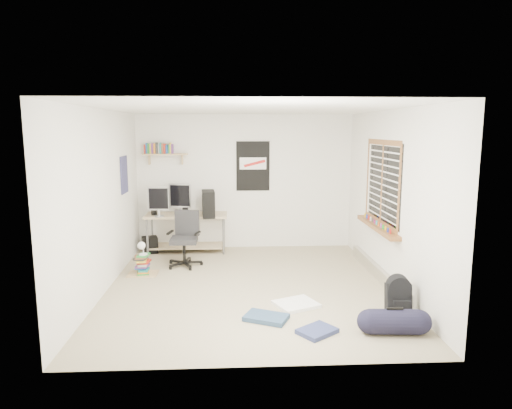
{
  "coord_description": "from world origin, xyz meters",
  "views": [
    {
      "loc": [
        -0.23,
        -6.25,
        2.22
      ],
      "look_at": [
        0.11,
        0.41,
        1.12
      ],
      "focal_mm": 32.0,
      "sensor_mm": 36.0,
      "label": 1
    }
  ],
  "objects_px": {
    "desk": "(187,232)",
    "duffel_bag": "(394,322)",
    "backpack": "(398,300)",
    "office_chair": "(184,237)",
    "book_stack": "(143,265)"
  },
  "relations": [
    {
      "from": "desk",
      "to": "duffel_bag",
      "type": "height_order",
      "value": "desk"
    },
    {
      "from": "backpack",
      "to": "duffel_bag",
      "type": "height_order",
      "value": "duffel_bag"
    },
    {
      "from": "backpack",
      "to": "duffel_bag",
      "type": "distance_m",
      "value": 0.54
    },
    {
      "from": "desk",
      "to": "backpack",
      "type": "height_order",
      "value": "desk"
    },
    {
      "from": "desk",
      "to": "office_chair",
      "type": "relative_size",
      "value": 1.62
    },
    {
      "from": "desk",
      "to": "office_chair",
      "type": "height_order",
      "value": "office_chair"
    },
    {
      "from": "duffel_bag",
      "to": "book_stack",
      "type": "distance_m",
      "value": 3.89
    },
    {
      "from": "office_chair",
      "to": "backpack",
      "type": "relative_size",
      "value": 2.36
    },
    {
      "from": "desk",
      "to": "duffel_bag",
      "type": "relative_size",
      "value": 2.69
    },
    {
      "from": "office_chair",
      "to": "book_stack",
      "type": "relative_size",
      "value": 2.23
    },
    {
      "from": "backpack",
      "to": "duffel_bag",
      "type": "bearing_deg",
      "value": -107.75
    },
    {
      "from": "office_chair",
      "to": "duffel_bag",
      "type": "relative_size",
      "value": 1.67
    },
    {
      "from": "backpack",
      "to": "duffel_bag",
      "type": "relative_size",
      "value": 0.71
    },
    {
      "from": "duffel_bag",
      "to": "backpack",
      "type": "bearing_deg",
      "value": 70.37
    },
    {
      "from": "backpack",
      "to": "book_stack",
      "type": "bearing_deg",
      "value": 158.69
    }
  ]
}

